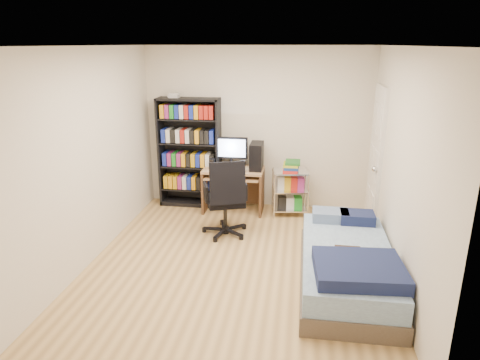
% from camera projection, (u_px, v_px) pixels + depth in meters
% --- Properties ---
extents(room, '(3.58, 4.08, 2.58)m').
position_uv_depth(room, '(237.00, 163.00, 4.78)').
color(room, tan).
rests_on(room, ground).
extents(media_shelf, '(0.97, 0.32, 1.80)m').
position_uv_depth(media_shelf, '(190.00, 152.00, 6.77)').
color(media_shelf, black).
rests_on(media_shelf, room).
extents(computer_desk, '(0.92, 0.53, 1.16)m').
position_uv_depth(computer_desk, '(240.00, 172.00, 6.60)').
color(computer_desk, '#A67D55').
rests_on(computer_desk, room).
extents(office_chair, '(0.82, 0.82, 1.08)m').
position_uv_depth(office_chair, '(226.00, 211.00, 5.81)').
color(office_chair, black).
rests_on(office_chair, room).
extents(wire_cart, '(0.58, 0.45, 0.85)m').
position_uv_depth(wire_cart, '(291.00, 180.00, 6.46)').
color(wire_cart, silver).
rests_on(wire_cart, room).
extents(bed, '(0.97, 1.94, 0.55)m').
position_uv_depth(bed, '(347.00, 265.00, 4.60)').
color(bed, brown).
rests_on(bed, room).
extents(door, '(0.12, 0.80, 2.00)m').
position_uv_depth(door, '(376.00, 159.00, 5.89)').
color(door, silver).
rests_on(door, room).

